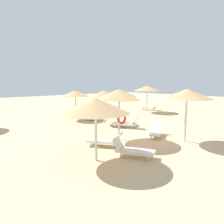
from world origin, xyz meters
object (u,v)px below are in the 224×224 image
object	(u,v)px
bench_2	(101,107)
bench_0	(93,106)
parasol_3	(96,106)
parasol_6	(119,95)
lounger_0	(90,117)
lounger_4	(126,123)
parasol_4	(104,94)
parasol_1	(147,88)
lounger_1	(150,107)
bench_1	(104,107)
lounger_3	(132,150)
lounger_6	(106,140)
lounger_5	(157,131)
parasol_5	(187,94)
parasol_0	(75,94)

from	to	relation	value
bench_2	bench_0	bearing A→B (deg)	80.01
parasol_3	parasol_6	size ratio (longest dim) A/B	0.98
lounger_0	lounger_4	world-z (taller)	lounger_0
parasol_4	parasol_6	distance (m)	5.00
parasol_1	lounger_1	xyz separation A→B (m)	(1.37, 0.64, -2.30)
parasol_1	lounger_1	world-z (taller)	parasol_1
lounger_1	lounger_4	size ratio (longest dim) A/B	1.03
parasol_6	lounger_4	world-z (taller)	parasol_6
parasol_4	parasol_6	bearing A→B (deg)	-119.68
lounger_1	bench_1	size ratio (longest dim) A/B	1.31
lounger_3	parasol_3	bearing A→B (deg)	152.62
parasol_4	lounger_0	world-z (taller)	parasol_4
lounger_1	lounger_6	xyz separation A→B (m)	(-12.82, -7.20, 0.01)
parasol_1	lounger_3	distance (m)	14.53
lounger_3	lounger_4	distance (m)	5.90
lounger_5	bench_0	size ratio (longest dim) A/B	1.26
lounger_3	bench_2	world-z (taller)	lounger_3
bench_2	lounger_0	bearing A→B (deg)	-136.99
parasol_1	parasol_3	world-z (taller)	parasol_1
parasol_1	lounger_3	size ratio (longest dim) A/B	1.52
lounger_4	bench_2	world-z (taller)	lounger_4
parasol_6	lounger_4	xyz separation A→B (m)	(2.52, 1.90, -2.26)
parasol_3	parasol_4	bearing A→B (deg)	48.13
parasol_1	lounger_4	distance (m)	8.92
lounger_0	bench_0	distance (m)	7.99
parasol_6	parasol_5	bearing A→B (deg)	-47.60
parasol_4	bench_0	xyz separation A→B (m)	(4.74, 7.98, -2.03)
bench_1	parasol_6	bearing A→B (deg)	-125.36
parasol_0	lounger_5	size ratio (longest dim) A/B	1.34
bench_0	bench_1	size ratio (longest dim) A/B	1.02
lounger_6	lounger_1	bearing A→B (deg)	29.32
parasol_1	parasol_6	size ratio (longest dim) A/B	1.00
parasol_5	lounger_1	bearing A→B (deg)	46.60
parasol_6	lounger_1	size ratio (longest dim) A/B	1.46
lounger_6	lounger_5	bearing A→B (deg)	-8.22
lounger_4	parasol_3	bearing A→B (deg)	-146.66
parasol_4	lounger_4	size ratio (longest dim) A/B	1.37
lounger_3	bench_0	size ratio (longest dim) A/B	1.25
parasol_0	lounger_0	size ratio (longest dim) A/B	1.33
parasol_3	lounger_6	world-z (taller)	parasol_3
parasol_5	lounger_5	world-z (taller)	parasol_5
lounger_1	lounger_6	distance (m)	14.71
parasol_6	lounger_0	size ratio (longest dim) A/B	1.49
lounger_6	bench_1	size ratio (longest dim) A/B	1.25
parasol_0	lounger_6	distance (m)	8.76
parasol_3	lounger_1	bearing A→B (deg)	30.36
lounger_3	lounger_4	world-z (taller)	lounger_3
parasol_1	bench_2	xyz separation A→B (m)	(-3.19, 4.30, -2.27)
parasol_4	lounger_0	bearing A→B (deg)	97.55
parasol_1	lounger_4	xyz separation A→B (m)	(-7.54, -4.19, -2.29)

